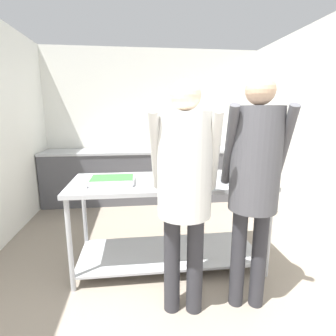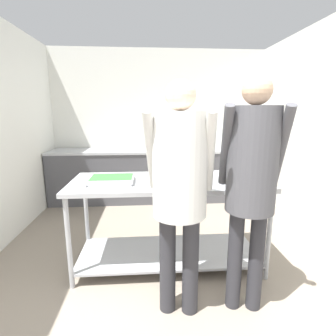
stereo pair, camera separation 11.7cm
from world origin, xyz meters
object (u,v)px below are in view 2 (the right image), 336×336
plate_stack (149,180)px  serving_tray_roast (185,178)px  water_bottle (243,141)px  serving_tray_vegetables (112,180)px  sauce_pan (231,179)px  guest_serving_right (251,173)px  guest_serving_left (180,178)px

plate_stack → serving_tray_roast: (0.34, 0.04, 0.00)m
serving_tray_roast → water_bottle: (1.34, 2.12, 0.11)m
serving_tray_vegetables → water_bottle: size_ratio=1.51×
sauce_pan → guest_serving_right: guest_serving_right is taller
serving_tray_vegetables → guest_serving_left: (0.57, -0.63, 0.17)m
sauce_pan → water_bottle: bearing=67.7°
plate_stack → guest_serving_left: size_ratio=0.13×
serving_tray_vegetables → serving_tray_roast: (0.70, -0.00, 0.00)m
serving_tray_roast → serving_tray_vegetables: bearing=179.8°
serving_tray_vegetables → serving_tray_roast: size_ratio=1.07×
plate_stack → serving_tray_vegetables: bearing=173.7°
guest_serving_left → guest_serving_right: 0.53m
plate_stack → guest_serving_right: (0.75, -0.59, 0.20)m
serving_tray_roast → sauce_pan: bearing=-18.9°
plate_stack → water_bottle: size_ratio=0.83×
serving_tray_roast → plate_stack: bearing=-173.8°
serving_tray_vegetables → sauce_pan: 1.12m
serving_tray_vegetables → guest_serving_right: bearing=-29.7°
plate_stack → water_bottle: water_bottle is taller
guest_serving_right → serving_tray_vegetables: bearing=150.3°
serving_tray_roast → sauce_pan: sauce_pan is taller
serving_tray_vegetables → guest_serving_right: size_ratio=0.23×
serving_tray_roast → sauce_pan: (0.42, -0.14, 0.02)m
sauce_pan → water_bottle: 2.45m
serving_tray_roast → sauce_pan: 0.44m
guest_serving_right → water_bottle: (0.94, 2.75, -0.09)m
sauce_pan → water_bottle: water_bottle is taller
serving_tray_roast → sauce_pan: size_ratio=1.03×
serving_tray_roast → guest_serving_right: (0.41, -0.63, 0.20)m
guest_serving_left → sauce_pan: bearing=41.7°
water_bottle → serving_tray_roast: bearing=-122.4°
serving_tray_vegetables → sauce_pan: size_ratio=1.10×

